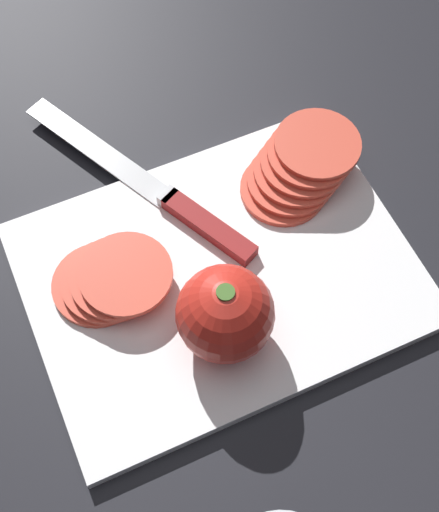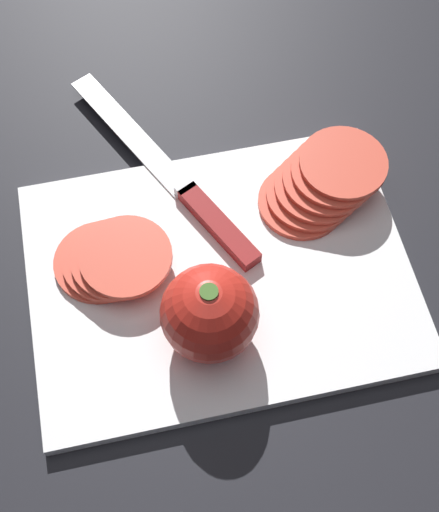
# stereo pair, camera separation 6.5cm
# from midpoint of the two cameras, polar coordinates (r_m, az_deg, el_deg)

# --- Properties ---
(ground_plane) EXTENTS (3.00, 3.00, 0.00)m
(ground_plane) POSITION_cam_midpoint_polar(r_m,az_deg,el_deg) (0.70, 1.64, -1.02)
(ground_plane) COLOR black
(cutting_board) EXTENTS (0.36, 0.27, 0.01)m
(cutting_board) POSITION_cam_midpoint_polar(r_m,az_deg,el_deg) (0.69, 2.72, -1.71)
(cutting_board) COLOR white
(cutting_board) RESTS_ON ground_plane
(whole_tomato) EXTENTS (0.09, 0.09, 0.09)m
(whole_tomato) POSITION_cam_midpoint_polar(r_m,az_deg,el_deg) (0.61, 2.25, -4.90)
(whole_tomato) COLOR red
(whole_tomato) RESTS_ON cutting_board
(knife) EXTENTS (0.15, 0.28, 0.01)m
(knife) POSITION_cam_midpoint_polar(r_m,az_deg,el_deg) (0.71, 0.65, 4.20)
(knife) COLOR silver
(knife) RESTS_ON cutting_board
(tomato_slice_stack_near) EXTENTS (0.13, 0.10, 0.04)m
(tomato_slice_stack_near) POSITION_cam_midpoint_polar(r_m,az_deg,el_deg) (0.72, 10.80, 5.56)
(tomato_slice_stack_near) COLOR #DB4C38
(tomato_slice_stack_near) RESTS_ON cutting_board
(tomato_slice_stack_far) EXTENTS (0.11, 0.10, 0.03)m
(tomato_slice_stack_far) POSITION_cam_midpoint_polar(r_m,az_deg,el_deg) (0.68, -5.86, -0.52)
(tomato_slice_stack_far) COLOR #DB4C38
(tomato_slice_stack_far) RESTS_ON cutting_board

